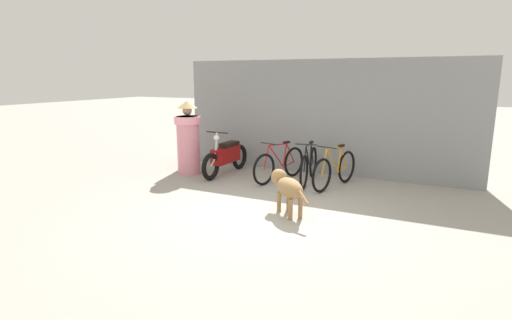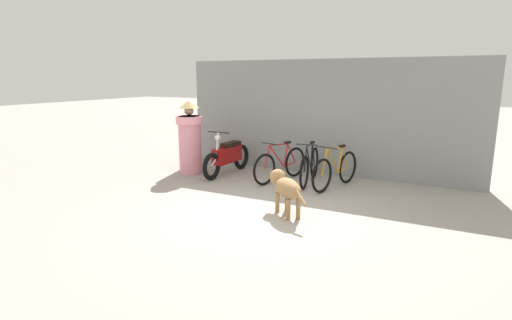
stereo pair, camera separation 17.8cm
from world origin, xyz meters
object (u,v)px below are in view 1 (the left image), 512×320
Objects in this scene: bicycle_0 at (280,165)px; bicycle_1 at (309,166)px; bicycle_2 at (335,170)px; person_in_robes at (188,138)px; motorcycle at (226,157)px; stray_dog at (287,187)px.

bicycle_0 is 0.99× the size of bicycle_1.
person_in_robes is (-3.51, -0.34, 0.50)m from bicycle_2.
bicycle_1 is at bearing 95.67° from motorcycle.
stray_dog is (-0.29, -1.99, 0.10)m from bicycle_2.
person_in_robes is (-0.86, -0.31, 0.44)m from motorcycle.
bicycle_0 is 0.97× the size of person_in_robes.
person_in_robes reaches higher than motorcycle.
bicycle_1 reaches higher than bicycle_2.
bicycle_1 is 2.05m from motorcycle.
stray_dog is at bearing 1.18° from bicycle_1.
bicycle_2 is 2.02m from stray_dog.
bicycle_0 is 0.89× the size of motorcycle.
bicycle_2 is (0.61, -0.10, -0.00)m from bicycle_1.
bicycle_2 is (1.27, 0.00, 0.01)m from bicycle_0.
bicycle_0 is 2.22m from stray_dog.
bicycle_1 is 0.62m from bicycle_2.
person_in_robes is (-2.25, -0.33, 0.50)m from bicycle_0.
person_in_robes reaches higher than stray_dog.
person_in_robes is at bearing -69.90° from bicycle_2.
motorcycle reaches higher than bicycle_2.
stray_dog is (2.37, -1.97, 0.04)m from motorcycle.
bicycle_0 is at bearing 92.93° from motorcycle.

